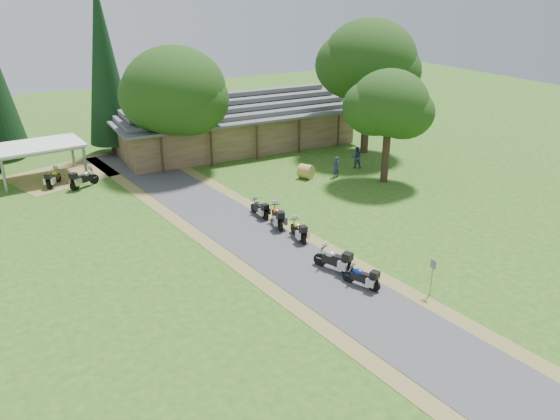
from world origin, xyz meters
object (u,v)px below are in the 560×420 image
motorcycle_row_b (333,258)px  motorcycle_carport_b (84,178)px  motorcycle_row_e (259,207)px  hay_bale (306,171)px  motorcycle_row_c (298,229)px  motorcycle_row_d (277,215)px  motorcycle_row_a (361,276)px  lodge (235,119)px  carport (40,162)px  motorcycle_carport_a (53,177)px

motorcycle_row_b → motorcycle_carport_b: 20.74m
motorcycle_row_e → hay_bale: motorcycle_row_e is taller
motorcycle_row_c → motorcycle_row_d: (-0.18, 2.20, 0.08)m
motorcycle_row_a → motorcycle_row_b: (-0.29, 1.99, 0.09)m
motorcycle_row_b → motorcycle_carport_b: size_ratio=0.96×
motorcycle_row_d → hay_bale: (5.95, 6.69, -0.17)m
motorcycle_carport_b → hay_bale: bearing=-49.0°
lodge → carport: (-16.31, -1.41, -1.12)m
motorcycle_row_b → motorcycle_row_c: size_ratio=1.12×
motorcycle_row_e → carport: bearing=33.4°
motorcycle_row_c → motorcycle_carport_b: 17.31m
carport → hay_bale: 19.69m
motorcycle_row_b → motorcycle_row_c: bearing=-28.9°
carport → motorcycle_row_d: bearing=-60.1°
motorcycle_carport_b → lodge: bearing=-9.0°
motorcycle_carport_b → motorcycle_carport_a: bearing=115.3°
motorcycle_row_b → motorcycle_carport_b: motorcycle_carport_b is taller
motorcycle_row_c → motorcycle_carport_b: motorcycle_carport_b is taller
motorcycle_row_a → motorcycle_row_b: size_ratio=0.87×
motorcycle_row_c → hay_bale: 10.60m
lodge → carport: size_ratio=3.49×
motorcycle_row_a → motorcycle_row_e: 10.06m
lodge → motorcycle_carport_a: lodge is taller
motorcycle_carport_b → motorcycle_row_d: bearing=-82.0°
carport → motorcycle_row_c: 21.47m
motorcycle_row_c → motorcycle_row_d: bearing=12.5°
carport → motorcycle_row_e: 17.94m
motorcycle_row_e → motorcycle_carport_b: bearing=34.1°
motorcycle_carport_b → motorcycle_row_b: bearing=-92.5°
carport → motorcycle_row_e: carport is taller
motorcycle_row_b → motorcycle_row_e: 8.06m
motorcycle_row_d → lodge: bearing=-1.2°
motorcycle_row_c → carport: bearing=40.6°
motorcycle_row_c → motorcycle_row_e: motorcycle_row_c is taller
motorcycle_row_e → hay_bale: 7.96m
lodge → motorcycle_row_d: (-4.83, -17.23, -1.75)m
motorcycle_row_d → motorcycle_carport_a: 17.64m
motorcycle_row_e → lodge: bearing=-23.6°
motorcycle_row_c → motorcycle_carport_a: size_ratio=0.96×
motorcycle_row_d → hay_bale: motorcycle_row_d is taller
motorcycle_row_b → lodge: bearing=-36.7°
motorcycle_row_a → motorcycle_row_b: 2.02m
carport → motorcycle_carport_a: bearing=-79.9°
motorcycle_row_a → motorcycle_carport_a: 24.75m
lodge → motorcycle_row_d: size_ratio=10.47×
motorcycle_row_c → motorcycle_row_e: size_ratio=1.05×
motorcycle_carport_a → motorcycle_carport_b: bearing=-95.8°
motorcycle_row_a → motorcycle_carport_a: size_ratio=0.93×
carport → motorcycle_row_a: bearing=-70.2°
carport → motorcycle_row_a: size_ratio=3.49×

